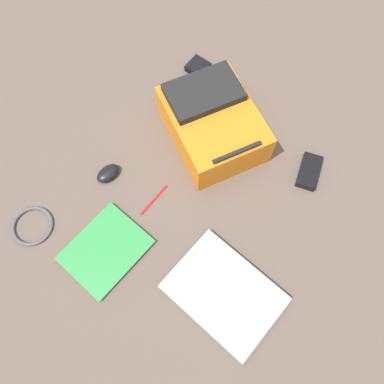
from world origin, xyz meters
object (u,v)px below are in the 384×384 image
laptop (224,293)px  computer_mouse (108,173)px  cable_coil (32,226)px  power_brick (309,171)px  backpack (212,122)px  pen_black (154,200)px  book_comic (106,250)px  earbud_pouch (198,67)px

laptop → computer_mouse: (-0.59, 0.08, 0.00)m
cable_coil → power_brick: power_brick is taller
computer_mouse → cable_coil: bearing=-94.4°
backpack → cable_coil: backpack is taller
computer_mouse → cable_coil: 0.32m
backpack → computer_mouse: size_ratio=5.20×
laptop → pen_black: laptop is taller
power_brick → cable_coil: bearing=-130.3°
laptop → book_comic: bearing=-161.8°
backpack → laptop: bearing=-49.3°
backpack → laptop: size_ratio=1.29×
backpack → book_comic: bearing=-90.7°
book_comic → cable_coil: bearing=-160.4°
laptop → computer_mouse: size_ratio=4.02×
cable_coil → pen_black: (0.27, 0.34, -0.00)m
cable_coil → backpack: bearing=68.5°
book_comic → backpack: bearing=89.3°
power_brick → computer_mouse: bearing=-141.5°
cable_coil → power_brick: 1.02m
backpack → pen_black: size_ratio=3.34×
computer_mouse → earbud_pouch: computer_mouse is taller
laptop → pen_black: 0.41m
backpack → earbud_pouch: bearing=137.0°
cable_coil → earbud_pouch: (0.04, 0.91, 0.01)m
power_brick → pen_black: (-0.39, -0.44, -0.01)m
book_comic → cable_coil: (-0.27, -0.09, -0.00)m
book_comic → pen_black: 0.25m
power_brick → book_comic: bearing=-120.1°
computer_mouse → laptop: bearing=1.3°
laptop → computer_mouse: 0.60m
pen_black → earbud_pouch: bearing=112.5°
laptop → power_brick: 0.55m
backpack → book_comic: (-0.01, -0.60, -0.07)m
backpack → cable_coil: (-0.27, -0.69, -0.08)m
book_comic → pen_black: book_comic is taller
book_comic → earbud_pouch: (-0.23, 0.82, 0.01)m
book_comic → power_brick: (0.40, 0.68, 0.01)m
laptop → pen_black: (-0.40, 0.11, -0.01)m
backpack → pen_black: (0.00, -0.35, -0.08)m
computer_mouse → pen_black: computer_mouse is taller
power_brick → backpack: bearing=-167.5°
book_comic → pen_black: size_ratio=1.95×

